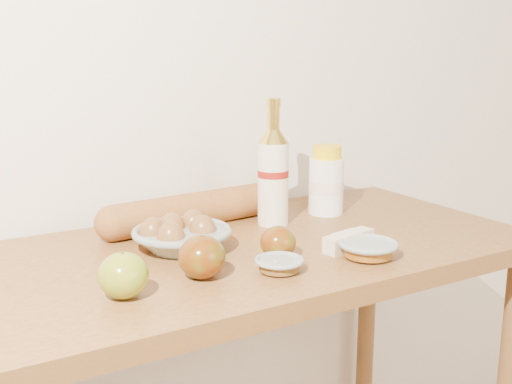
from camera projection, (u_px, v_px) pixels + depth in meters
back_wall at (179, 48)px, 1.53m from camera, size 3.50×0.02×2.60m
table at (249, 300)px, 1.37m from camera, size 1.20×0.60×0.90m
bourbon_bottle at (273, 174)px, 1.47m from camera, size 0.08×0.08×0.29m
cream_bottle at (326, 182)px, 1.57m from camera, size 0.09×0.09×0.17m
egg_bowl at (181, 236)px, 1.30m from camera, size 0.23×0.23×0.07m
baguette at (193, 210)px, 1.47m from camera, size 0.48×0.12×0.08m
apple_yellowgreen at (123, 275)px, 1.05m from camera, size 0.10×0.10×0.08m
apple_redgreen_front at (202, 257)px, 1.14m from camera, size 0.09×0.09×0.08m
apple_redgreen_right at (278, 242)px, 1.25m from camera, size 0.08×0.08×0.07m
sugar_bowl at (279, 265)px, 1.18m from camera, size 0.11×0.11×0.03m
syrup_bowl at (368, 249)px, 1.26m from camera, size 0.15×0.15×0.03m
butter_stick at (349, 241)px, 1.31m from camera, size 0.13×0.06×0.04m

